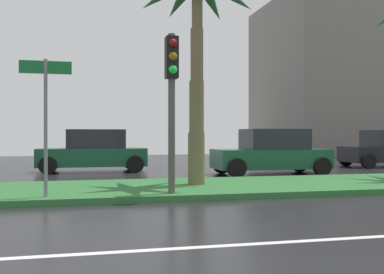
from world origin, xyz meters
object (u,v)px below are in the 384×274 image
Objects in this scene: car_in_traffic_second at (93,151)px; car_in_traffic_third at (272,153)px; street_name_sign at (46,108)px; palm_tree_centre_left at (197,3)px; traffic_signal_median_right at (172,83)px.

car_in_traffic_third is (6.54, -2.85, 0.00)m from car_in_traffic_second.
street_name_sign is 8.63m from car_in_traffic_second.
street_name_sign is 0.70× the size of car_in_traffic_second.
street_name_sign reaches higher than car_in_traffic_second.
palm_tree_centre_left is at bearing 22.97° from street_name_sign.
traffic_signal_median_right is (-1.01, -1.69, -2.39)m from palm_tree_centre_left.
street_name_sign is at bearing 36.05° from car_in_traffic_third.
car_in_traffic_third is (4.93, 5.69, -1.86)m from traffic_signal_median_right.
car_in_traffic_second and car_in_traffic_third have the same top height.
palm_tree_centre_left reaches higher than traffic_signal_median_right.
traffic_signal_median_right reaches higher than car_in_traffic_third.
car_in_traffic_second is (1.16, 8.46, -1.25)m from street_name_sign.
street_name_sign is (-3.79, -1.61, -3.00)m from palm_tree_centre_left.
traffic_signal_median_right is 0.86× the size of car_in_traffic_third.
traffic_signal_median_right reaches higher than street_name_sign.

